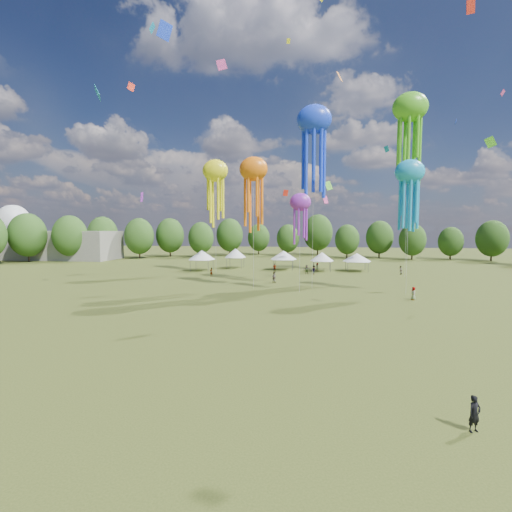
# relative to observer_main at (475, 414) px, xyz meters

# --- Properties ---
(ground) EXTENTS (300.00, 300.00, 0.00)m
(ground) POSITION_rel_observer_main_xyz_m (-8.61, 3.09, -0.78)
(ground) COLOR #384416
(ground) RESTS_ON ground
(observer_main) EXTENTS (0.68, 0.58, 1.57)m
(observer_main) POSITION_rel_observer_main_xyz_m (0.00, 0.00, 0.00)
(observer_main) COLOR black
(observer_main) RESTS_ON ground
(spectator_near) EXTENTS (1.04, 0.95, 1.75)m
(spectator_near) POSITION_rel_observer_main_xyz_m (-12.33, 40.12, 0.09)
(spectator_near) COLOR gray
(spectator_near) RESTS_ON ground
(spectators_far) EXTENTS (35.46, 30.46, 1.70)m
(spectators_far) POSITION_rel_observer_main_xyz_m (-4.57, 50.18, 0.04)
(spectators_far) COLOR gray
(spectators_far) RESTS_ON ground
(festival_tents) EXTENTS (37.14, 10.56, 4.37)m
(festival_tents) POSITION_rel_observer_main_xyz_m (-13.17, 57.54, 2.32)
(festival_tents) COLOR #47474C
(festival_tents) RESTS_ON ground
(show_kites) EXTENTS (40.41, 21.40, 32.19)m
(show_kites) POSITION_rel_observer_main_xyz_m (-4.09, 43.50, 19.88)
(show_kites) COLOR orange
(show_kites) RESTS_ON ground
(small_kites) EXTENTS (73.46, 62.91, 44.22)m
(small_kites) POSITION_rel_observer_main_xyz_m (-10.60, 45.46, 28.87)
(small_kites) COLOR orange
(small_kites) RESTS_ON ground
(treeline) EXTENTS (201.57, 95.24, 13.43)m
(treeline) POSITION_rel_observer_main_xyz_m (-12.47, 65.61, 5.76)
(treeline) COLOR #38281C
(treeline) RESTS_ON ground
(hangar) EXTENTS (40.00, 12.00, 8.00)m
(hangar) POSITION_rel_observer_main_xyz_m (-80.61, 75.09, 3.22)
(hangar) COLOR gray
(hangar) RESTS_ON ground
(radome) EXTENTS (9.00, 9.00, 16.00)m
(radome) POSITION_rel_observer_main_xyz_m (-96.61, 81.09, 9.20)
(radome) COLOR white
(radome) RESTS_ON ground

